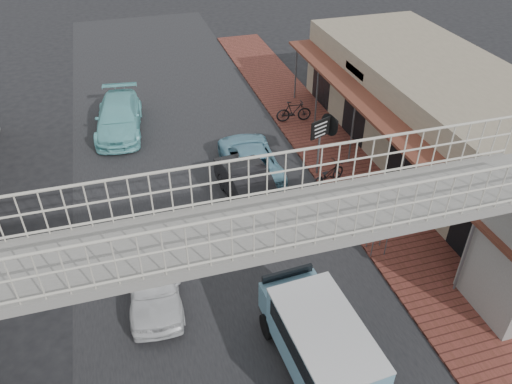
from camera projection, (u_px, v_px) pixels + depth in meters
ground at (226, 271)px, 16.98m from camera, size 120.00×120.00×0.00m
road_strip at (226, 271)px, 16.98m from camera, size 10.00×60.00×0.01m
sidewalk at (360, 189)px, 20.79m from camera, size 3.00×40.00×0.10m
shophouse_row at (449, 122)px, 21.45m from camera, size 7.20×18.00×4.00m
footbridge at (260, 290)px, 12.02m from camera, size 16.40×2.40×6.34m
white_hatchback at (154, 280)px, 15.68m from camera, size 1.93×4.15×1.38m
dark_sedan at (250, 188)px, 19.64m from camera, size 2.03×4.62×1.48m
angkot_curb at (250, 158)px, 21.63m from camera, size 2.34×4.81×1.32m
angkot_far at (119, 117)px, 24.54m from camera, size 2.72×5.38×1.50m
angkot_van at (320, 339)px, 13.11m from camera, size 2.18×4.33×2.07m
motorcycle_near at (328, 174)px, 20.72m from camera, size 1.95×1.35×0.97m
motorcycle_far at (294, 111)px, 25.28m from camera, size 1.85×0.73×1.08m
street_clock at (385, 199)px, 16.34m from camera, size 0.69×0.59×2.72m
arrow_sign at (332, 124)px, 20.72m from camera, size 1.63×1.10×2.70m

